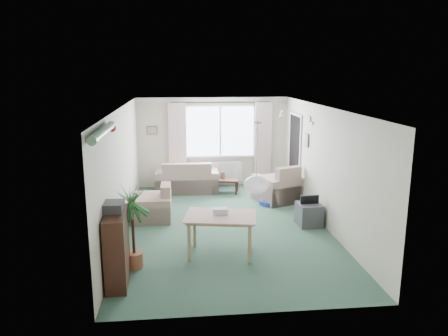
{
  "coord_description": "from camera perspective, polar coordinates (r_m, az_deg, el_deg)",
  "views": [
    {
      "loc": [
        -0.89,
        -8.31,
        3.1
      ],
      "look_at": [
        0.0,
        0.3,
        1.15
      ],
      "focal_mm": 35.0,
      "sensor_mm": 36.0,
      "label": 1
    }
  ],
  "objects": [
    {
      "name": "tinsel_garland",
      "position": [
        6.15,
        -15.54,
        4.58
      ],
      "size": [
        1.6,
        1.6,
        0.12
      ],
      "primitive_type": "cylinder",
      "color": "#196626"
    },
    {
      "name": "wall_picture_right",
      "position": [
        10.05,
        10.78,
        3.6
      ],
      "size": [
        0.03,
        0.24,
        0.3
      ],
      "primitive_type": "cube",
      "color": "brown"
    },
    {
      "name": "doorway",
      "position": [
        11.1,
        9.23,
        1.62
      ],
      "size": [
        0.03,
        0.95,
        2.0
      ],
      "primitive_type": "cube",
      "color": "black"
    },
    {
      "name": "armchair_corner",
      "position": [
        10.61,
        7.18,
        -1.88
      ],
      "size": [
        1.28,
        1.25,
        0.9
      ],
      "primitive_type": "cube",
      "rotation": [
        0.0,
        0.0,
        3.51
      ],
      "color": "tan",
      "rests_on": "ground"
    },
    {
      "name": "radiator",
      "position": [
        11.86,
        -0.47,
        -0.47
      ],
      "size": [
        1.2,
        0.1,
        0.55
      ],
      "primitive_type": "cube",
      "color": "white"
    },
    {
      "name": "gift_box",
      "position": [
        7.47,
        -0.47,
        -5.71
      ],
      "size": [
        0.26,
        0.19,
        0.12
      ],
      "primitive_type": "cube",
      "rotation": [
        0.0,
        0.0,
        -0.04
      ],
      "color": "silver",
      "rests_on": "dining_table"
    },
    {
      "name": "bauble_cluster_a",
      "position": [
        9.51,
        7.5,
        7.28
      ],
      "size": [
        0.2,
        0.2,
        0.2
      ],
      "primitive_type": "sphere",
      "color": "silver"
    },
    {
      "name": "hifi_box",
      "position": [
        6.56,
        -14.23,
        -4.92
      ],
      "size": [
        0.29,
        0.36,
        0.14
      ],
      "primitive_type": "cube",
      "rotation": [
        0.0,
        0.0,
        -0.02
      ],
      "color": "#303034",
      "rests_on": "bookshelf"
    },
    {
      "name": "curtain_right",
      "position": [
        11.8,
        5.13,
        3.72
      ],
      "size": [
        0.45,
        0.08,
        2.0
      ],
      "primitive_type": "cube",
      "color": "beige"
    },
    {
      "name": "photo_frame",
      "position": [
        11.24,
        -0.2,
        -0.97
      ],
      "size": [
        0.12,
        0.06,
        0.16
      ],
      "primitive_type": "cube",
      "rotation": [
        0.0,
        0.0,
        0.38
      ],
      "color": "brown",
      "rests_on": "coffee_table"
    },
    {
      "name": "houseplant",
      "position": [
        7.07,
        -11.81,
        -7.61
      ],
      "size": [
        0.71,
        0.71,
        1.35
      ],
      "primitive_type": "cylinder",
      "rotation": [
        0.0,
        0.0,
        -0.25
      ],
      "color": "#1F5D29",
      "rests_on": "ground"
    },
    {
      "name": "bauble_cluster_b",
      "position": [
        8.43,
        11.38,
        6.46
      ],
      "size": [
        0.2,
        0.2,
        0.2
      ],
      "primitive_type": "sphere",
      "color": "silver"
    },
    {
      "name": "curtain_rod",
      "position": [
        11.54,
        -0.47,
        8.57
      ],
      "size": [
        2.6,
        0.03,
        0.03
      ],
      "primitive_type": "cube",
      "color": "black"
    },
    {
      "name": "sofa",
      "position": [
        11.38,
        -4.86,
        -1.06
      ],
      "size": [
        1.64,
        0.9,
        0.81
      ],
      "primitive_type": "cube",
      "rotation": [
        0.0,
        0.0,
        3.11
      ],
      "color": "beige",
      "rests_on": "ground"
    },
    {
      "name": "window",
      "position": [
        11.7,
        -0.5,
        4.83
      ],
      "size": [
        1.8,
        0.03,
        1.3
      ],
      "primitive_type": "cube",
      "color": "white"
    },
    {
      "name": "tv_cube",
      "position": [
        9.09,
        11.03,
        -5.97
      ],
      "size": [
        0.48,
        0.52,
        0.45
      ],
      "primitive_type": "cube",
      "rotation": [
        0.0,
        0.0,
        0.05
      ],
      "color": "#343338",
      "rests_on": "ground"
    },
    {
      "name": "wall_picture_back",
      "position": [
        11.67,
        -9.37,
        4.89
      ],
      "size": [
        0.28,
        0.03,
        0.22
      ],
      "primitive_type": "cube",
      "color": "brown"
    },
    {
      "name": "dining_table",
      "position": [
        7.54,
        -0.42,
        -8.78
      ],
      "size": [
        1.2,
        0.91,
        0.68
      ],
      "primitive_type": "cube",
      "rotation": [
        0.0,
        0.0,
        -0.18
      ],
      "color": "tan",
      "rests_on": "ground"
    },
    {
      "name": "pet_bed",
      "position": [
        10.39,
        6.01,
        -4.44
      ],
      "size": [
        0.54,
        0.54,
        0.11
      ],
      "primitive_type": "cylinder",
      "rotation": [
        0.0,
        0.0,
        -0.03
      ],
      "color": "#22449F",
      "rests_on": "ground"
    },
    {
      "name": "bookshelf",
      "position": [
        6.69,
        -13.82,
        -10.14
      ],
      "size": [
        0.33,
        0.9,
        1.09
      ],
      "primitive_type": "cube",
      "rotation": [
        0.0,
        0.0,
        0.04
      ],
      "color": "black",
      "rests_on": "ground"
    },
    {
      "name": "armchair_left",
      "position": [
        9.34,
        -9.41,
        -4.42
      ],
      "size": [
        0.81,
        0.85,
        0.76
      ],
      "primitive_type": "cube",
      "rotation": [
        0.0,
        0.0,
        -1.58
      ],
      "color": "tan",
      "rests_on": "ground"
    },
    {
      "name": "pendant_lamp",
      "position": [
        6.32,
        4.23,
        -2.19
      ],
      "size": [
        0.36,
        0.36,
        0.36
      ],
      "primitive_type": "sphere",
      "color": "white"
    },
    {
      "name": "ground",
      "position": [
        8.91,
        0.2,
        -7.66
      ],
      "size": [
        6.5,
        6.5,
        0.0
      ],
      "primitive_type": "plane",
      "color": "#315141"
    },
    {
      "name": "coffee_table",
      "position": [
        11.26,
        -0.15,
        -2.32
      ],
      "size": [
        0.89,
        0.61,
        0.37
      ],
      "primitive_type": "cube",
      "rotation": [
        0.0,
        0.0,
        -0.2
      ],
      "color": "black",
      "rests_on": "ground"
    },
    {
      "name": "curtain_left",
      "position": [
        11.59,
        -6.13,
        3.53
      ],
      "size": [
        0.45,
        0.08,
        2.0
      ],
      "primitive_type": "cube",
      "color": "beige"
    }
  ]
}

